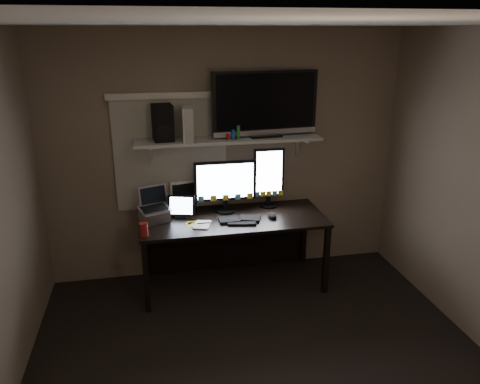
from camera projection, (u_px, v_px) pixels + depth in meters
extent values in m
plane|color=black|center=(268.00, 379.00, 3.48)|extent=(3.60, 3.60, 0.00)
plane|color=silver|center=(277.00, 23.00, 2.67)|extent=(3.60, 3.60, 0.00)
plane|color=#6E5F4F|center=(226.00, 157.00, 4.74)|extent=(3.60, 0.00, 3.60)
cube|color=#B5B1A3|center=(171.00, 155.00, 4.61)|extent=(1.10, 0.02, 1.10)
cube|color=black|center=(233.00, 219.00, 4.57)|extent=(1.80, 0.75, 0.03)
cube|color=black|center=(227.00, 238.00, 5.02)|extent=(1.80, 0.02, 0.70)
cube|color=black|center=(146.00, 278.00, 4.22)|extent=(0.05, 0.05, 0.70)
cube|color=black|center=(326.00, 260.00, 4.54)|extent=(0.05, 0.05, 0.70)
cube|color=black|center=(145.00, 246.00, 4.84)|extent=(0.05, 0.05, 0.70)
cube|color=black|center=(304.00, 232.00, 5.16)|extent=(0.05, 0.05, 0.70)
cube|color=#BCBCB7|center=(228.00, 139.00, 4.51)|extent=(1.80, 0.35, 0.03)
cube|color=black|center=(225.00, 186.00, 4.63)|extent=(0.62, 0.07, 0.54)
cube|color=black|center=(269.00, 178.00, 4.76)|extent=(0.31, 0.06, 0.63)
cube|color=black|center=(240.00, 219.00, 4.49)|extent=(0.43, 0.23, 0.02)
ellipsoid|color=black|center=(272.00, 216.00, 4.55)|extent=(0.10, 0.13, 0.04)
cube|color=white|center=(202.00, 225.00, 4.38)|extent=(0.20, 0.24, 0.01)
cube|color=black|center=(181.00, 207.00, 4.52)|extent=(0.28, 0.18, 0.23)
cube|color=black|center=(184.00, 196.00, 4.72)|extent=(0.26, 0.16, 0.30)
cube|color=#BABABF|center=(154.00, 206.00, 4.43)|extent=(0.34, 0.31, 0.32)
cylinder|color=maroon|center=(144.00, 229.00, 4.15)|extent=(0.09, 0.09, 0.12)
cube|color=black|center=(265.00, 104.00, 4.47)|extent=(1.06, 0.28, 0.63)
cube|color=beige|center=(188.00, 124.00, 4.36)|extent=(0.11, 0.27, 0.32)
cube|color=black|center=(163.00, 123.00, 4.35)|extent=(0.20, 0.24, 0.34)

